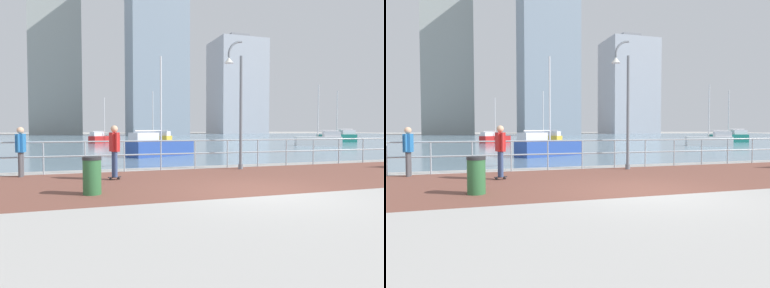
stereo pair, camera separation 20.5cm
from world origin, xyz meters
The scene contains 16 objects.
ground centered at (0.00, 40.00, 0.00)m, with size 220.00×220.00×0.00m, color #ADAAA5.
brick_paving centered at (0.00, 2.37, 0.00)m, with size 28.00×5.79×0.01m, color brown.
harbor_water centered at (0.00, 50.27, 0.00)m, with size 180.00×88.00×0.00m, color #6B899E.
waterfront_railing centered at (0.00, 5.27, 0.80)m, with size 25.25×0.06×1.17m.
lamppost centered at (1.54, 4.66, 2.80)m, with size 0.82×0.36×5.06m.
skateboarder centered at (-3.35, 3.28, 1.03)m, with size 0.41×0.56×1.72m.
bystander centered at (-6.26, 4.92, 0.98)m, with size 0.29×0.56×1.67m.
trash_bin centered at (-4.11, 0.95, 0.47)m, with size 0.46×0.46×0.93m.
sailboat_yellow centered at (16.90, 19.19, 0.54)m, with size 4.19×2.84×5.67m.
sailboat_white centered at (0.06, 12.15, 0.56)m, with size 4.31×2.99×5.85m.
sailboat_navy centered at (-1.79, 32.48, 0.49)m, with size 3.60×3.07×5.12m.
sailboat_ivory centered at (24.81, 25.89, 0.58)m, with size 4.52×2.31×6.08m.
sailboat_gray centered at (3.24, 28.79, 0.54)m, with size 3.79×3.61×5.62m.
tower_glass centered at (-9.99, 92.63, 18.75)m, with size 12.93×10.55×39.17m.
tower_steel centered at (46.29, 99.34, 15.59)m, with size 16.14×15.37×32.83m.
tower_brick centered at (13.54, 76.02, 23.55)m, with size 13.13×14.31×48.77m.
Camera 1 is at (-4.39, -7.81, 1.61)m, focal length 32.43 mm.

